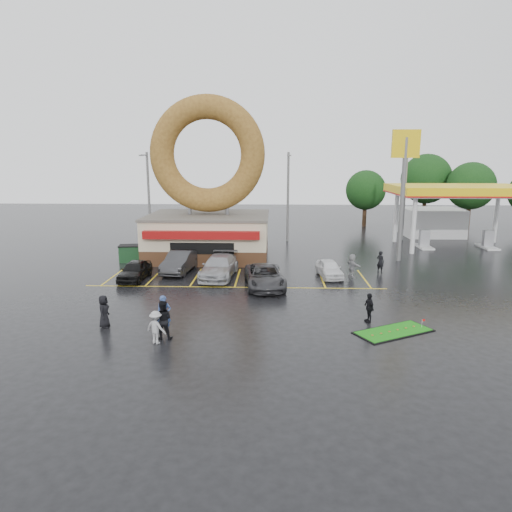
{
  "coord_description": "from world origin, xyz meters",
  "views": [
    {
      "loc": [
        2.51,
        -25.6,
        8.3
      ],
      "look_at": [
        1.43,
        3.06,
        2.2
      ],
      "focal_mm": 32.0,
      "sensor_mm": 36.0,
      "label": 1
    }
  ],
  "objects_px": {
    "dumpster": "(131,254)",
    "putting_green": "(394,331)",
    "streetlight_left": "(149,195)",
    "car_dgrey": "(180,262)",
    "person_cameraman": "(369,308)",
    "streetlight_mid": "(288,195)",
    "car_black": "(135,270)",
    "streetlight_right": "(405,194)",
    "car_grey": "(265,276)",
    "shell_sign": "(404,171)",
    "car_silver": "(219,267)",
    "gas_station": "(447,206)",
    "person_blue": "(164,315)",
    "donut_shop": "(208,205)",
    "car_white": "(329,269)"
  },
  "relations": [
    {
      "from": "streetlight_right",
      "to": "person_blue",
      "type": "xyz_separation_m",
      "value": [
        -18.73,
        -26.77,
        -3.84
      ]
    },
    {
      "from": "streetlight_right",
      "to": "car_grey",
      "type": "height_order",
      "value": "streetlight_right"
    },
    {
      "from": "car_silver",
      "to": "car_white",
      "type": "relative_size",
      "value": 1.48
    },
    {
      "from": "streetlight_mid",
      "to": "dumpster",
      "type": "height_order",
      "value": "streetlight_mid"
    },
    {
      "from": "shell_sign",
      "to": "putting_green",
      "type": "bearing_deg",
      "value": -105.57
    },
    {
      "from": "car_black",
      "to": "streetlight_right",
      "type": "bearing_deg",
      "value": 38.17
    },
    {
      "from": "gas_station",
      "to": "car_silver",
      "type": "distance_m",
      "value": 26.22
    },
    {
      "from": "donut_shop",
      "to": "putting_green",
      "type": "height_order",
      "value": "donut_shop"
    },
    {
      "from": "car_grey",
      "to": "person_cameraman",
      "type": "relative_size",
      "value": 3.4
    },
    {
      "from": "streetlight_right",
      "to": "car_grey",
      "type": "relative_size",
      "value": 1.71
    },
    {
      "from": "person_blue",
      "to": "person_cameraman",
      "type": "xyz_separation_m",
      "value": [
        10.24,
        1.99,
        -0.17
      ]
    },
    {
      "from": "car_black",
      "to": "dumpster",
      "type": "height_order",
      "value": "car_black"
    },
    {
      "from": "streetlight_mid",
      "to": "car_silver",
      "type": "xyz_separation_m",
      "value": [
        -5.32,
        -14.95,
        -4.0
      ]
    },
    {
      "from": "person_blue",
      "to": "car_white",
      "type": "bearing_deg",
      "value": 35.81
    },
    {
      "from": "car_grey",
      "to": "car_black",
      "type": "bearing_deg",
      "value": 163.35
    },
    {
      "from": "gas_station",
      "to": "car_dgrey",
      "type": "distance_m",
      "value": 28.08
    },
    {
      "from": "car_dgrey",
      "to": "streetlight_mid",
      "type": "bearing_deg",
      "value": 65.48
    },
    {
      "from": "putting_green",
      "to": "car_black",
      "type": "bearing_deg",
      "value": 149.08
    },
    {
      "from": "car_black",
      "to": "putting_green",
      "type": "distance_m",
      "value": 18.21
    },
    {
      "from": "gas_station",
      "to": "car_silver",
      "type": "height_order",
      "value": "gas_station"
    },
    {
      "from": "car_grey",
      "to": "car_white",
      "type": "xyz_separation_m",
      "value": [
        4.58,
        2.84,
        -0.11
      ]
    },
    {
      "from": "streetlight_mid",
      "to": "putting_green",
      "type": "bearing_deg",
      "value": -79.96
    },
    {
      "from": "car_grey",
      "to": "putting_green",
      "type": "relative_size",
      "value": 1.24
    },
    {
      "from": "dumpster",
      "to": "putting_green",
      "type": "height_order",
      "value": "dumpster"
    },
    {
      "from": "donut_shop",
      "to": "gas_station",
      "type": "distance_m",
      "value": 24.35
    },
    {
      "from": "streetlight_mid",
      "to": "putting_green",
      "type": "xyz_separation_m",
      "value": [
        4.46,
        -25.2,
        -4.75
      ]
    },
    {
      "from": "person_cameraman",
      "to": "car_dgrey",
      "type": "bearing_deg",
      "value": -146.24
    },
    {
      "from": "person_blue",
      "to": "putting_green",
      "type": "height_order",
      "value": "person_blue"
    },
    {
      "from": "shell_sign",
      "to": "car_dgrey",
      "type": "xyz_separation_m",
      "value": [
        -17.42,
        -4.61,
        -6.59
      ]
    },
    {
      "from": "car_dgrey",
      "to": "person_cameraman",
      "type": "xyz_separation_m",
      "value": [
        11.94,
        -10.25,
        -0.02
      ]
    },
    {
      "from": "donut_shop",
      "to": "car_grey",
      "type": "distance_m",
      "value": 11.34
    },
    {
      "from": "car_grey",
      "to": "streetlight_left",
      "type": "bearing_deg",
      "value": 119.21
    },
    {
      "from": "dumpster",
      "to": "putting_green",
      "type": "distance_m",
      "value": 23.28
    },
    {
      "from": "car_silver",
      "to": "putting_green",
      "type": "relative_size",
      "value": 1.27
    },
    {
      "from": "streetlight_mid",
      "to": "streetlight_right",
      "type": "relative_size",
      "value": 1.0
    },
    {
      "from": "putting_green",
      "to": "streetlight_right",
      "type": "bearing_deg",
      "value": 73.95
    },
    {
      "from": "streetlight_left",
      "to": "person_cameraman",
      "type": "bearing_deg",
      "value": -52.44
    },
    {
      "from": "donut_shop",
      "to": "person_blue",
      "type": "bearing_deg",
      "value": -89.12
    },
    {
      "from": "car_white",
      "to": "donut_shop",
      "type": "bearing_deg",
      "value": 137.89
    },
    {
      "from": "car_silver",
      "to": "car_grey",
      "type": "xyz_separation_m",
      "value": [
        3.31,
        -2.47,
        -0.05
      ]
    },
    {
      "from": "streetlight_mid",
      "to": "putting_green",
      "type": "relative_size",
      "value": 2.13
    },
    {
      "from": "gas_station",
      "to": "car_grey",
      "type": "relative_size",
      "value": 2.6
    },
    {
      "from": "streetlight_left",
      "to": "putting_green",
      "type": "height_order",
      "value": "streetlight_left"
    },
    {
      "from": "car_dgrey",
      "to": "putting_green",
      "type": "height_order",
      "value": "car_dgrey"
    },
    {
      "from": "streetlight_left",
      "to": "dumpster",
      "type": "bearing_deg",
      "value": -85.0
    },
    {
      "from": "streetlight_mid",
      "to": "car_black",
      "type": "xyz_separation_m",
      "value": [
        -11.14,
        -15.85,
        -4.1
      ]
    },
    {
      "from": "car_dgrey",
      "to": "person_cameraman",
      "type": "bearing_deg",
      "value": -33.26
    },
    {
      "from": "car_black",
      "to": "putting_green",
      "type": "height_order",
      "value": "car_black"
    },
    {
      "from": "person_cameraman",
      "to": "putting_green",
      "type": "xyz_separation_m",
      "value": [
        0.95,
        -1.42,
        -0.74
      ]
    },
    {
      "from": "streetlight_right",
      "to": "car_black",
      "type": "xyz_separation_m",
      "value": [
        -23.14,
        -16.85,
        -4.1
      ]
    }
  ]
}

